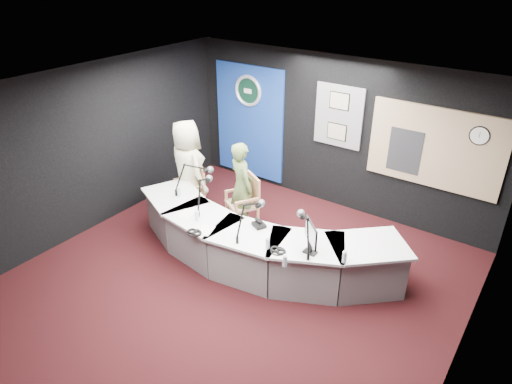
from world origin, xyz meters
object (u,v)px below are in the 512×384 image
Objects in this scene: armchair_left at (190,193)px; person_man at (188,169)px; armchair_right at (242,205)px; person_woman at (242,187)px; broadcast_desk at (255,243)px.

armchair_left is 0.46m from person_man.
person_woman reaches higher than armchair_right.
armchair_right is (1.05, 0.19, -0.00)m from armchair_left.
person_man reaches higher than armchair_right.
broadcast_desk is 1.09m from armchair_right.
broadcast_desk is 2.50× the size of person_man.
person_man is at bearing -139.49° from armchair_right.
armchair_right is at bearing 137.02° from broadcast_desk.
person_man is 1.13× the size of person_woman.
person_woman is (-0.80, 0.74, 0.42)m from broadcast_desk.
person_woman is (1.05, 0.19, 0.36)m from armchair_left.
person_woman is (1.05, 0.19, -0.11)m from person_man.
person_man is at bearing 0.00° from armchair_left.
person_man is (0.00, 0.00, 0.46)m from armchair_left.
person_man reaches higher than person_woman.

